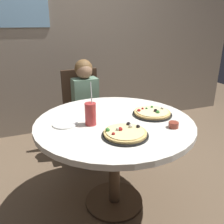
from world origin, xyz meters
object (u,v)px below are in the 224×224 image
object	(u,v)px
pizza_cheese	(152,113)
sauce_bowl	(174,125)
soda_cup	(91,114)
diner_child	(88,117)
plate_small	(65,124)
pizza_veggie	(125,133)
dining_table	(114,133)
chair_wooden	(83,108)

from	to	relation	value
pizza_cheese	sauce_bowl	distance (m)	0.26
soda_cup	sauce_bowl	bearing A→B (deg)	-26.22
diner_child	plate_small	world-z (taller)	diner_child
sauce_bowl	pizza_veggie	bearing A→B (deg)	179.45
dining_table	plate_small	distance (m)	0.38
chair_wooden	pizza_cheese	bearing A→B (deg)	-71.21
dining_table	plate_small	bearing A→B (deg)	170.82
chair_wooden	pizza_veggie	world-z (taller)	chair_wooden
soda_cup	plate_small	world-z (taller)	soda_cup
soda_cup	sauce_bowl	xyz separation A→B (m)	(0.52, -0.26, -0.06)
pizza_veggie	plate_small	bearing A→B (deg)	135.91
chair_wooden	diner_child	world-z (taller)	diner_child
plate_small	soda_cup	bearing A→B (deg)	-20.35
diner_child	pizza_cheese	bearing A→B (deg)	-67.63
dining_table	pizza_veggie	distance (m)	0.29
plate_small	diner_child	bearing A→B (deg)	63.24
diner_child	plate_small	bearing A→B (deg)	-116.76
dining_table	sauce_bowl	xyz separation A→B (m)	(0.34, -0.26, 0.12)
diner_child	pizza_cheese	distance (m)	0.88
pizza_cheese	pizza_veggie	bearing A→B (deg)	-143.47
diner_child	plate_small	distance (m)	0.84
diner_child	pizza_veggie	xyz separation A→B (m)	(-0.03, -1.03, 0.28)
dining_table	chair_wooden	size ratio (longest dim) A/B	1.23
sauce_bowl	dining_table	bearing A→B (deg)	142.03
pizza_veggie	soda_cup	size ratio (longest dim) A/B	0.98
diner_child	sauce_bowl	xyz separation A→B (m)	(0.33, -1.03, 0.29)
chair_wooden	pizza_cheese	xyz separation A→B (m)	(0.32, -0.95, 0.24)
sauce_bowl	plate_small	bearing A→B (deg)	155.19
pizza_cheese	plate_small	xyz separation A→B (m)	(-0.67, 0.06, -0.01)
dining_table	diner_child	xyz separation A→B (m)	(0.00, 0.77, -0.16)
diner_child	sauce_bowl	bearing A→B (deg)	-72.12
plate_small	pizza_veggie	bearing A→B (deg)	-44.09
chair_wooden	soda_cup	xyz separation A→B (m)	(-0.18, -0.96, 0.30)
dining_table	pizza_cheese	xyz separation A→B (m)	(0.32, -0.00, 0.12)
pizza_veggie	sauce_bowl	bearing A→B (deg)	-0.55
pizza_veggie	sauce_bowl	xyz separation A→B (m)	(0.36, -0.00, 0.00)
chair_wooden	sauce_bowl	bearing A→B (deg)	-74.36
dining_table	sauce_bowl	size ratio (longest dim) A/B	16.72
sauce_bowl	chair_wooden	bearing A→B (deg)	105.64
diner_child	soda_cup	distance (m)	0.87
plate_small	pizza_cheese	bearing A→B (deg)	-4.88
pizza_veggie	plate_small	distance (m)	0.45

